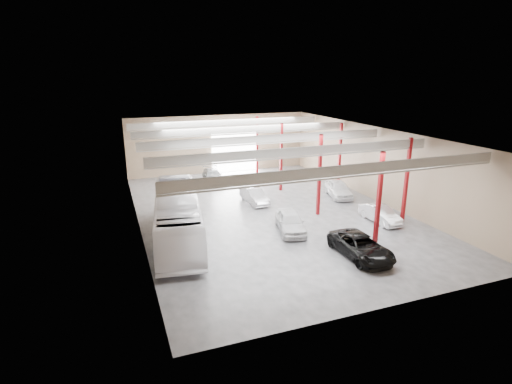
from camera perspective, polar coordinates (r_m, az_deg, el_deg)
depot_shell at (r=34.49m, az=1.79°, el=5.19°), size 22.12×32.12×7.06m
coach_bus at (r=29.68m, az=-11.17°, el=-3.38°), size 4.85×13.35×3.63m
black_sedan at (r=27.69m, az=14.75°, el=-7.53°), size 2.48×5.36×1.49m
car_row_a at (r=31.00m, az=4.93°, el=-4.24°), size 2.98×5.04×1.61m
car_row_b at (r=37.61m, az=-0.24°, el=-0.55°), size 1.69×4.31×1.40m
car_row_c at (r=45.29m, az=-6.19°, el=2.34°), size 2.40×5.00×1.41m
car_right_near at (r=34.40m, az=17.33°, el=-3.02°), size 1.46×4.19×1.38m
car_right_far at (r=40.38m, az=11.70°, el=0.46°), size 3.00×5.03×1.61m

